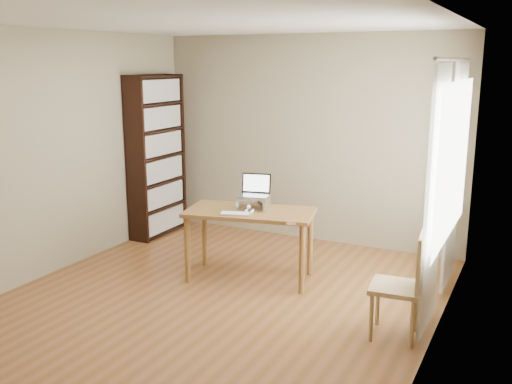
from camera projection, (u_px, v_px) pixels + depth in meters
name	position (u px, v px, depth m)	size (l,w,h in m)	color
room	(220.00, 168.00, 5.25)	(4.04, 4.54, 2.64)	brown
bookshelf	(157.00, 156.00, 7.46)	(0.30, 0.90, 2.10)	black
curtains	(445.00, 185.00, 5.13)	(0.03, 1.90, 2.25)	white
desk	(250.00, 220.00, 5.95)	(1.43, 0.93, 0.75)	brown
laptop_stand	(253.00, 201.00, 5.97)	(0.32, 0.25, 0.13)	silver
laptop	(256.00, 190.00, 6.00)	(0.35, 0.32, 0.22)	silver
keyboard	(235.00, 214.00, 5.75)	(0.33, 0.22, 0.02)	silver
coaster	(291.00, 224.00, 5.42)	(0.10, 0.10, 0.01)	brown
cat	(254.00, 202.00, 6.01)	(0.23, 0.47, 0.14)	#3F3A31
chair	(405.00, 282.00, 4.67)	(0.44, 0.44, 0.92)	tan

